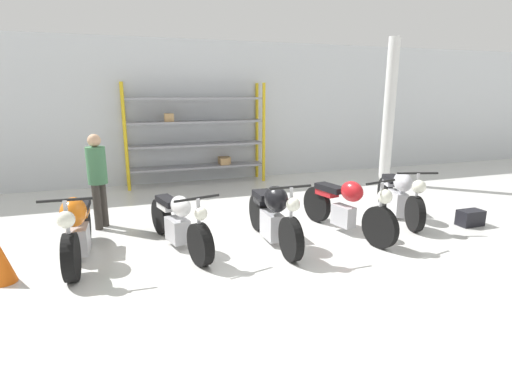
{
  "coord_description": "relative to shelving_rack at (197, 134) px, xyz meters",
  "views": [
    {
      "loc": [
        -2.06,
        -5.68,
        2.31
      ],
      "look_at": [
        0.0,
        0.4,
        0.7
      ],
      "focal_mm": 28.0,
      "sensor_mm": 36.0,
      "label": 1
    }
  ],
  "objects": [
    {
      "name": "shelving_rack",
      "position": [
        0.0,
        0.0,
        0.0
      ],
      "size": [
        3.53,
        0.63,
        2.55
      ],
      "color": "gold",
      "rests_on": "ground_plane"
    },
    {
      "name": "back_wall",
      "position": [
        0.21,
        0.36,
        0.53
      ],
      "size": [
        30.0,
        0.08,
        3.6
      ],
      "color": "silver",
      "rests_on": "ground_plane"
    },
    {
      "name": "person_browsing",
      "position": [
        -2.28,
        -2.98,
        -0.31
      ],
      "size": [
        0.44,
        0.44,
        1.64
      ],
      "rotation": [
        0.0,
        0.0,
        2.58
      ],
      "color": "#38332D",
      "rests_on": "ground_plane"
    },
    {
      "name": "motorcycle_black",
      "position": [
        0.29,
        -4.65,
        -0.79
      ],
      "size": [
        0.61,
        2.0,
        1.07
      ],
      "rotation": [
        0.0,
        0.0,
        -1.56
      ],
      "color": "black",
      "rests_on": "ground_plane"
    },
    {
      "name": "traffic_cone",
      "position": [
        -3.38,
        -4.8,
        -0.99
      ],
      "size": [
        0.32,
        0.32,
        0.55
      ],
      "color": "orange",
      "rests_on": "ground_plane"
    },
    {
      "name": "support_pillar",
      "position": [
        4.54,
        -1.63,
        0.53
      ],
      "size": [
        0.28,
        0.28,
        3.6
      ],
      "color": "silver",
      "rests_on": "ground_plane"
    },
    {
      "name": "ground_plane",
      "position": [
        0.21,
        -4.46,
        -1.27
      ],
      "size": [
        30.0,
        30.0,
        0.0
      ],
      "primitive_type": "plane",
      "color": "silver"
    },
    {
      "name": "motorcycle_white",
      "position": [
        -1.13,
        -4.33,
        -0.86
      ],
      "size": [
        0.82,
        2.08,
        0.95
      ],
      "rotation": [
        0.0,
        0.0,
        -1.32
      ],
      "color": "black",
      "rests_on": "ground_plane"
    },
    {
      "name": "motorcycle_red",
      "position": [
        1.61,
        -4.6,
        -0.79
      ],
      "size": [
        0.71,
        2.12,
        1.03
      ],
      "rotation": [
        0.0,
        0.0,
        -1.36
      ],
      "color": "black",
      "rests_on": "ground_plane"
    },
    {
      "name": "motorcycle_silver",
      "position": [
        3.0,
        -4.18,
        -0.81
      ],
      "size": [
        0.91,
        2.05,
        1.01
      ],
      "rotation": [
        0.0,
        0.0,
        -1.87
      ],
      "color": "black",
      "rests_on": "ground_plane"
    },
    {
      "name": "motorcycle_orange",
      "position": [
        -2.53,
        -4.35,
        -0.8
      ],
      "size": [
        0.63,
        1.97,
        1.05
      ],
      "rotation": [
        0.0,
        0.0,
        -1.61
      ],
      "color": "black",
      "rests_on": "ground_plane"
    },
    {
      "name": "toolbox",
      "position": [
        3.93,
        -4.96,
        -1.13
      ],
      "size": [
        0.44,
        0.26,
        0.28
      ],
      "color": "black",
      "rests_on": "ground_plane"
    }
  ]
}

